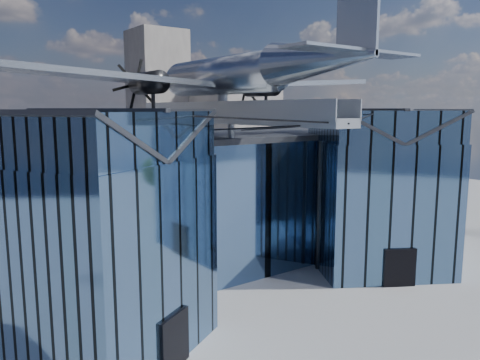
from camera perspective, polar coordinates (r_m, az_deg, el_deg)
ground_plane at (r=30.99m, az=2.25°, el=-13.74°), size 120.00×120.00×0.00m
museum at (r=33.98m, az=-3.80°, el=-1.98°), size 32.88×24.50×17.60m
bg_towers at (r=75.43m, az=-21.49°, el=6.72°), size 77.00×24.50×26.00m
tree_side_e at (r=58.70m, az=23.60°, el=0.34°), size 4.55×4.55×5.97m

